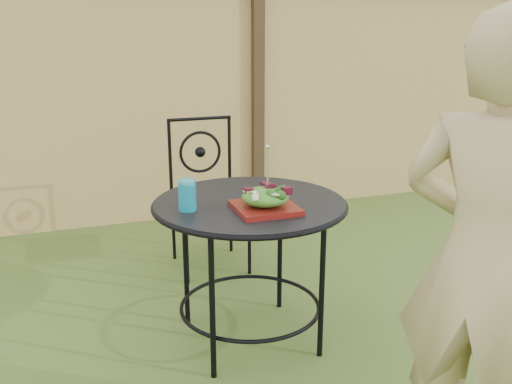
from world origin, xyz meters
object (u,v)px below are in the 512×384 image
(patio_table, at_px, (250,229))
(diner, at_px, (486,264))
(patio_chair, at_px, (207,190))
(salad_plate, at_px, (265,208))

(patio_table, distance_m, diner, 1.19)
(patio_chair, distance_m, diner, 2.14)
(diner, bearing_deg, patio_chair, -20.76)
(patio_table, bearing_deg, salad_plate, -82.45)
(patio_chair, relative_size, diner, 0.60)
(patio_chair, bearing_deg, patio_table, -92.69)
(patio_table, xyz_separation_m, patio_chair, (0.05, 0.99, -0.08))
(patio_chair, distance_m, salad_plate, 1.17)
(patio_table, bearing_deg, diner, -69.30)
(patio_table, height_order, salad_plate, salad_plate)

